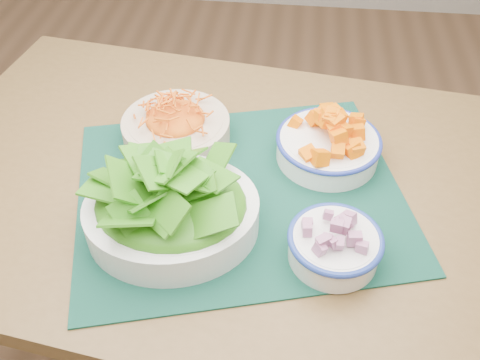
# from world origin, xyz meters

# --- Properties ---
(ground) EXTENTS (4.00, 4.00, 0.00)m
(ground) POSITION_xyz_m (0.00, 0.00, 0.00)
(ground) COLOR #9A6E4A
(ground) RESTS_ON ground
(table) EXTENTS (1.32, 0.97, 0.75)m
(table) POSITION_xyz_m (0.29, -0.31, 0.65)
(table) COLOR brown
(table) RESTS_ON ground
(placemat) EXTENTS (0.70, 0.63, 0.00)m
(placemat) POSITION_xyz_m (0.34, -0.35, 0.75)
(placemat) COLOR black
(placemat) RESTS_ON table
(carrot_bowl) EXTENTS (0.29, 0.29, 0.09)m
(carrot_bowl) POSITION_xyz_m (0.19, -0.21, 0.80)
(carrot_bowl) COLOR beige
(carrot_bowl) RESTS_ON placemat
(squash_bowl) EXTENTS (0.24, 0.24, 0.10)m
(squash_bowl) POSITION_xyz_m (0.50, -0.23, 0.80)
(squash_bowl) COLOR white
(squash_bowl) RESTS_ON placemat
(lettuce_bowl) EXTENTS (0.34, 0.31, 0.15)m
(lettuce_bowl) POSITION_xyz_m (0.23, -0.45, 0.82)
(lettuce_bowl) COLOR white
(lettuce_bowl) RESTS_ON placemat
(onion_bowl) EXTENTS (0.17, 0.17, 0.08)m
(onion_bowl) POSITION_xyz_m (0.51, -0.48, 0.79)
(onion_bowl) COLOR white
(onion_bowl) RESTS_ON placemat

